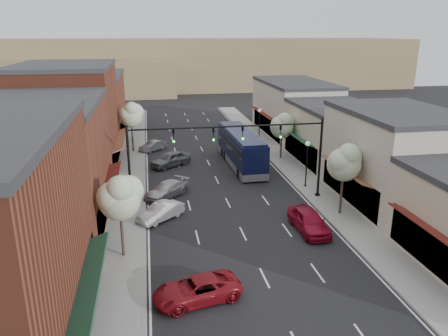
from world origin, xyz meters
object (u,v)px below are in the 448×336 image
parked_car_a (197,290)px  parked_car_d (170,159)px  lamp_post_near (307,157)px  lamp_post_far (259,120)px  tree_left_near (120,196)px  red_hatchback (309,221)px  coach_bus (241,148)px  parked_car_b (161,212)px  tree_right_far (282,125)px  signal_mast_left (159,153)px  tree_right_near (345,161)px  tree_left_far (131,114)px  parked_car_e (153,146)px  parked_car_c (166,190)px  signal_mast_right (294,147)px

parked_car_a → parked_car_d: parked_car_d is taller
lamp_post_near → lamp_post_far: bearing=90.0°
tree_left_near → red_hatchback: (13.06, 1.68, -3.41)m
coach_bus → parked_car_b: 15.85m
tree_right_far → parked_car_d: size_ratio=1.15×
signal_mast_left → parked_car_a: size_ratio=1.72×
lamp_post_far → lamp_post_near: bearing=-90.0°
tree_right_near → parked_car_d: bearing=129.0°
tree_right_near → parked_car_d: size_ratio=1.27×
tree_left_far → tree_right_near: bearing=-53.0°
tree_right_near → parked_car_e: (-14.28, 22.20, -3.84)m
parked_car_b → parked_car_c: parked_car_c is taller
lamp_post_near → parked_car_e: bearing=131.3°
tree_right_near → parked_car_e: size_ratio=1.60×
tree_right_near → lamp_post_near: bearing=94.8°
red_hatchback → parked_car_e: red_hatchback is taller
coach_bus → parked_car_e: bearing=138.4°
tree_left_far → parked_car_a: 31.99m
coach_bus → parked_car_d: size_ratio=2.60×
tree_left_near → lamp_post_far: 32.35m
lamp_post_far → parked_car_e: bearing=-172.3°
tree_right_far → parked_car_b: bearing=-134.2°
signal_mast_left → tree_left_far: (-2.63, 17.95, -0.02)m
tree_left_near → tree_right_near: bearing=13.5°
tree_left_near → parked_car_b: 7.04m
coach_bus → parked_car_d: 7.68m
coach_bus → red_hatchback: size_ratio=2.56×
signal_mast_right → tree_left_near: 16.05m
parked_car_a → signal_mast_right: bearing=131.4°
tree_right_far → parked_car_d: tree_right_far is taller
tree_right_near → tree_left_far: bearing=127.0°
parked_car_b → parked_car_e: size_ratio=1.07×
tree_right_near → lamp_post_far: tree_right_near is taller
lamp_post_far → parked_car_c: size_ratio=0.96×
red_hatchback → parked_car_e: bearing=111.3°
tree_right_far → tree_left_near: bearing=-129.7°
lamp_post_far → parked_car_b: 26.39m
signal_mast_left → tree_right_far: size_ratio=1.51×
parked_car_a → parked_car_b: bearing=175.3°
parked_car_a → lamp_post_near: bearing=130.6°
signal_mast_right → parked_car_b: size_ratio=2.07×
signal_mast_left → parked_car_b: size_ratio=2.07×
signal_mast_right → coach_bus: bearing=102.4°
tree_right_near → red_hatchback: tree_right_near is taller
lamp_post_near → red_hatchback: 9.62m
tree_right_near → tree_right_far: (0.00, 16.00, -0.46)m
tree_right_near → tree_right_far: size_ratio=1.10×
parked_car_b → parked_car_d: parked_car_d is taller
tree_left_far → red_hatchback: (13.06, -24.32, -3.79)m
tree_right_far → parked_car_c: tree_right_far is taller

